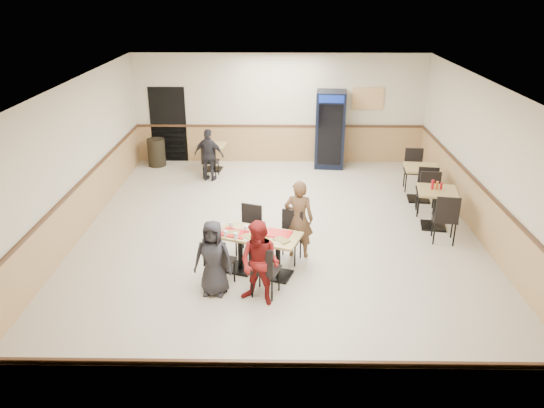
{
  "coord_description": "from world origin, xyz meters",
  "views": [
    {
      "loc": [
        -0.0,
        -9.45,
        4.73
      ],
      "look_at": [
        -0.13,
        -0.5,
        0.97
      ],
      "focal_mm": 35.0,
      "sensor_mm": 36.0,
      "label": 1
    }
  ],
  "objects_px": {
    "diner_woman_right": "(260,263)",
    "side_table_near": "(436,203)",
    "pepsi_cooler": "(330,129)",
    "back_table": "(213,153)",
    "diner_man_opposite": "(299,219)",
    "lone_diner": "(209,155)",
    "main_table": "(259,247)",
    "trash_bin": "(156,152)",
    "diner_woman_left": "(213,258)",
    "side_table_far": "(420,178)"
  },
  "relations": [
    {
      "from": "pepsi_cooler",
      "to": "back_table",
      "type": "bearing_deg",
      "value": -167.22
    },
    {
      "from": "side_table_far",
      "to": "lone_diner",
      "type": "bearing_deg",
      "value": 165.82
    },
    {
      "from": "diner_man_opposite",
      "to": "pepsi_cooler",
      "type": "relative_size",
      "value": 0.72
    },
    {
      "from": "diner_woman_right",
      "to": "diner_man_opposite",
      "type": "xyz_separation_m",
      "value": [
        0.65,
        1.58,
        0.05
      ]
    },
    {
      "from": "back_table",
      "to": "trash_bin",
      "type": "relative_size",
      "value": 0.97
    },
    {
      "from": "diner_woman_left",
      "to": "trash_bin",
      "type": "relative_size",
      "value": 1.69
    },
    {
      "from": "main_table",
      "to": "pepsi_cooler",
      "type": "height_order",
      "value": "pepsi_cooler"
    },
    {
      "from": "trash_bin",
      "to": "diner_woman_left",
      "type": "bearing_deg",
      "value": -70.21
    },
    {
      "from": "lone_diner",
      "to": "back_table",
      "type": "bearing_deg",
      "value": -74.79
    },
    {
      "from": "back_table",
      "to": "diner_man_opposite",
      "type": "bearing_deg",
      "value": -66.21
    },
    {
      "from": "diner_man_opposite",
      "to": "diner_woman_left",
      "type": "bearing_deg",
      "value": 52.54
    },
    {
      "from": "side_table_far",
      "to": "diner_woman_left",
      "type": "bearing_deg",
      "value": -136.54
    },
    {
      "from": "diner_woman_left",
      "to": "pepsi_cooler",
      "type": "xyz_separation_m",
      "value": [
        2.43,
        6.57,
        0.4
      ]
    },
    {
      "from": "side_table_near",
      "to": "side_table_far",
      "type": "distance_m",
      "value": 1.49
    },
    {
      "from": "main_table",
      "to": "diner_man_opposite",
      "type": "height_order",
      "value": "diner_man_opposite"
    },
    {
      "from": "side_table_far",
      "to": "back_table",
      "type": "distance_m",
      "value": 5.47
    },
    {
      "from": "trash_bin",
      "to": "side_table_far",
      "type": "bearing_deg",
      "value": -20.06
    },
    {
      "from": "pepsi_cooler",
      "to": "diner_woman_left",
      "type": "bearing_deg",
      "value": -104.58
    },
    {
      "from": "main_table",
      "to": "pepsi_cooler",
      "type": "relative_size",
      "value": 0.75
    },
    {
      "from": "diner_woman_right",
      "to": "side_table_near",
      "type": "bearing_deg",
      "value": 64.77
    },
    {
      "from": "diner_woman_right",
      "to": "side_table_near",
      "type": "height_order",
      "value": "diner_woman_right"
    },
    {
      "from": "diner_woman_right",
      "to": "diner_man_opposite",
      "type": "relative_size",
      "value": 0.94
    },
    {
      "from": "lone_diner",
      "to": "side_table_far",
      "type": "relative_size",
      "value": 1.62
    },
    {
      "from": "diner_woman_left",
      "to": "diner_woman_right",
      "type": "height_order",
      "value": "diner_woman_right"
    },
    {
      "from": "side_table_far",
      "to": "main_table",
      "type": "bearing_deg",
      "value": -136.45
    },
    {
      "from": "diner_woman_right",
      "to": "lone_diner",
      "type": "xyz_separation_m",
      "value": [
        -1.49,
        5.63,
        -0.02
      ]
    },
    {
      "from": "diner_man_opposite",
      "to": "pepsi_cooler",
      "type": "distance_m",
      "value": 5.36
    },
    {
      "from": "diner_woman_left",
      "to": "side_table_far",
      "type": "distance_m",
      "value": 5.95
    },
    {
      "from": "lone_diner",
      "to": "back_table",
      "type": "xyz_separation_m",
      "value": [
        0.0,
        0.81,
        -0.2
      ]
    },
    {
      "from": "lone_diner",
      "to": "side_table_near",
      "type": "xyz_separation_m",
      "value": [
        5.01,
        -2.76,
        -0.13
      ]
    },
    {
      "from": "diner_man_opposite",
      "to": "lone_diner",
      "type": "distance_m",
      "value": 4.59
    },
    {
      "from": "diner_man_opposite",
      "to": "pepsi_cooler",
      "type": "bearing_deg",
      "value": -91.44
    },
    {
      "from": "main_table",
      "to": "back_table",
      "type": "xyz_separation_m",
      "value": [
        -1.44,
        5.52,
        -0.03
      ]
    },
    {
      "from": "side_table_near",
      "to": "back_table",
      "type": "distance_m",
      "value": 6.15
    },
    {
      "from": "diner_woman_left",
      "to": "side_table_far",
      "type": "xyz_separation_m",
      "value": [
        4.32,
        4.09,
        -0.1
      ]
    },
    {
      "from": "main_table",
      "to": "diner_woman_left",
      "type": "xyz_separation_m",
      "value": [
        -0.7,
        -0.66,
        0.14
      ]
    },
    {
      "from": "diner_woman_left",
      "to": "side_table_near",
      "type": "bearing_deg",
      "value": 38.75
    },
    {
      "from": "main_table",
      "to": "lone_diner",
      "type": "xyz_separation_m",
      "value": [
        -1.44,
        4.71,
        0.17
      ]
    },
    {
      "from": "diner_woman_left",
      "to": "trash_bin",
      "type": "height_order",
      "value": "diner_woman_left"
    },
    {
      "from": "side_table_far",
      "to": "trash_bin",
      "type": "bearing_deg",
      "value": 159.94
    },
    {
      "from": "diner_man_opposite",
      "to": "side_table_far",
      "type": "relative_size",
      "value": 1.78
    },
    {
      "from": "main_table",
      "to": "side_table_far",
      "type": "relative_size",
      "value": 1.87
    },
    {
      "from": "side_table_far",
      "to": "trash_bin",
      "type": "xyz_separation_m",
      "value": [
        -6.67,
        2.43,
        -0.16
      ]
    },
    {
      "from": "main_table",
      "to": "side_table_far",
      "type": "distance_m",
      "value": 4.99
    },
    {
      "from": "lone_diner",
      "to": "diner_woman_left",
      "type": "bearing_deg",
      "value": 113.0
    },
    {
      "from": "back_table",
      "to": "trash_bin",
      "type": "bearing_deg",
      "value": 167.77
    },
    {
      "from": "main_table",
      "to": "back_table",
      "type": "distance_m",
      "value": 5.7
    },
    {
      "from": "diner_woman_left",
      "to": "back_table",
      "type": "xyz_separation_m",
      "value": [
        -0.73,
        6.18,
        -0.17
      ]
    },
    {
      "from": "diner_woman_right",
      "to": "side_table_far",
      "type": "bearing_deg",
      "value": 76.3
    },
    {
      "from": "diner_woman_left",
      "to": "lone_diner",
      "type": "xyz_separation_m",
      "value": [
        -0.73,
        5.37,
        0.03
      ]
    }
  ]
}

